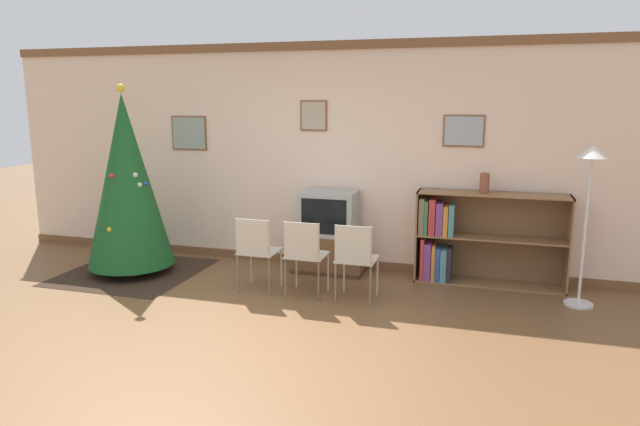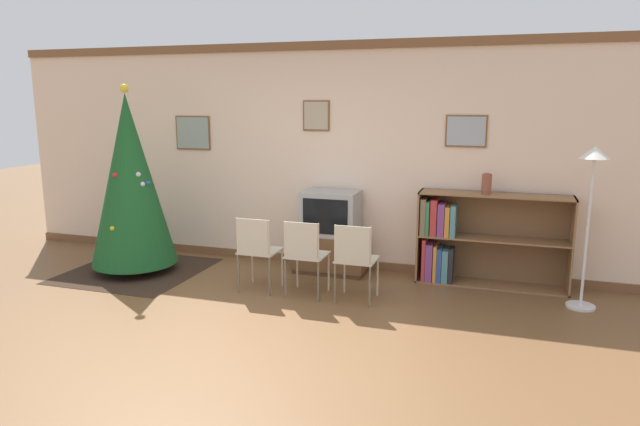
{
  "view_description": "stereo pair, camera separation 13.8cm",
  "coord_description": "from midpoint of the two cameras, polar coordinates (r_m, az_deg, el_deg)",
  "views": [
    {
      "loc": [
        1.99,
        -4.03,
        2.04
      ],
      "look_at": [
        0.37,
        1.41,
        0.9
      ],
      "focal_mm": 32.0,
      "sensor_mm": 36.0,
      "label": 1
    },
    {
      "loc": [
        2.13,
        -3.99,
        2.04
      ],
      "look_at": [
        0.37,
        1.41,
        0.9
      ],
      "focal_mm": 32.0,
      "sensor_mm": 36.0,
      "label": 2
    }
  ],
  "objects": [
    {
      "name": "folding_chair_center",
      "position": [
        5.9,
        -2.24,
        -4.06
      ],
      "size": [
        0.4,
        0.4,
        0.82
      ],
      "color": "#BCB29E",
      "rests_on": "ground_plane"
    },
    {
      "name": "bookshelf",
      "position": [
        6.57,
        13.5,
        -2.53
      ],
      "size": [
        1.62,
        0.36,
        1.03
      ],
      "color": "olive",
      "rests_on": "ground_plane"
    },
    {
      "name": "wall_back",
      "position": [
        6.96,
        -0.72,
        5.69
      ],
      "size": [
        8.51,
        0.11,
        2.7
      ],
      "color": "beige",
      "rests_on": "ground_plane"
    },
    {
      "name": "christmas_tree",
      "position": [
        7.01,
        -19.28,
        3.02
      ],
      "size": [
        0.99,
        0.99,
        2.2
      ],
      "color": "maroon",
      "rests_on": "area_rug"
    },
    {
      "name": "folding_chair_left",
      "position": [
        6.09,
        -7.04,
        -3.65
      ],
      "size": [
        0.4,
        0.4,
        0.82
      ],
      "color": "#BCB29E",
      "rests_on": "ground_plane"
    },
    {
      "name": "tv_console",
      "position": [
        6.82,
        0.31,
        -4.02
      ],
      "size": [
        0.86,
        0.47,
        0.46
      ],
      "color": "#4C311E",
      "rests_on": "ground_plane"
    },
    {
      "name": "folding_chair_right",
      "position": [
        5.76,
        2.85,
        -4.47
      ],
      "size": [
        0.4,
        0.4,
        0.82
      ],
      "color": "#BCB29E",
      "rests_on": "ground_plane"
    },
    {
      "name": "standing_lamp",
      "position": [
        6.06,
        24.76,
        2.65
      ],
      "size": [
        0.28,
        0.28,
        1.61
      ],
      "color": "silver",
      "rests_on": "ground_plane"
    },
    {
      "name": "vase",
      "position": [
        6.43,
        15.54,
        2.92
      ],
      "size": [
        0.1,
        0.1,
        0.22
      ],
      "color": "brown",
      "rests_on": "bookshelf"
    },
    {
      "name": "television",
      "position": [
        6.71,
        0.31,
        -0.0
      ],
      "size": [
        0.65,
        0.45,
        0.52
      ],
      "color": "#9E9E99",
      "rests_on": "tv_console"
    },
    {
      "name": "area_rug",
      "position": [
        7.24,
        -18.71,
        -5.61
      ],
      "size": [
        1.53,
        1.55,
        0.01
      ],
      "color": "#332319",
      "rests_on": "ground_plane"
    },
    {
      "name": "ground_plane",
      "position": [
        4.95,
        -9.93,
        -13.19
      ],
      "size": [
        24.0,
        24.0,
        0.0
      ],
      "primitive_type": "plane",
      "color": "brown"
    }
  ]
}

